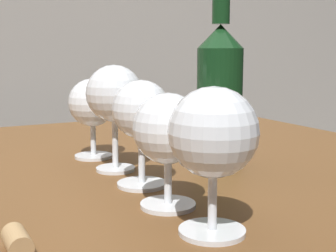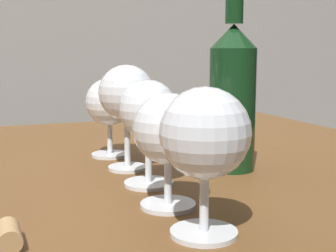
% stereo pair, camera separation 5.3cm
% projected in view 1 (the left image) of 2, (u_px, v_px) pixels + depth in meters
% --- Properties ---
extents(dining_table, '(1.21, 0.90, 0.76)m').
position_uv_depth(dining_table, '(73.00, 227.00, 0.75)').
color(dining_table, brown).
rests_on(dining_table, ground_plane).
extents(wine_glass_cabernet, '(0.09, 0.09, 0.15)m').
position_uv_depth(wine_glass_cabernet, '(213.00, 135.00, 0.45)').
color(wine_glass_cabernet, white).
rests_on(wine_glass_cabernet, dining_table).
extents(wine_glass_pinot, '(0.08, 0.08, 0.13)m').
position_uv_depth(wine_glass_pinot, '(168.00, 132.00, 0.53)').
color(wine_glass_pinot, white).
rests_on(wine_glass_pinot, dining_table).
extents(wine_glass_rose, '(0.08, 0.08, 0.14)m').
position_uv_depth(wine_glass_rose, '(141.00, 112.00, 0.62)').
color(wine_glass_rose, white).
rests_on(wine_glass_rose, dining_table).
extents(wine_glass_merlot, '(0.08, 0.08, 0.16)m').
position_uv_depth(wine_glass_merlot, '(114.00, 96.00, 0.70)').
color(wine_glass_merlot, white).
rests_on(wine_glass_merlot, dining_table).
extents(wine_glass_amber, '(0.08, 0.08, 0.13)m').
position_uv_depth(wine_glass_amber, '(92.00, 105.00, 0.79)').
color(wine_glass_amber, white).
rests_on(wine_glass_amber, dining_table).
extents(wine_bottle, '(0.07, 0.07, 0.30)m').
position_uv_depth(wine_bottle, '(220.00, 92.00, 0.71)').
color(wine_bottle, '#143819').
rests_on(wine_bottle, dining_table).
extents(cork, '(0.02, 0.04, 0.02)m').
position_uv_depth(cork, '(17.00, 241.00, 0.42)').
color(cork, tan).
rests_on(cork, dining_table).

